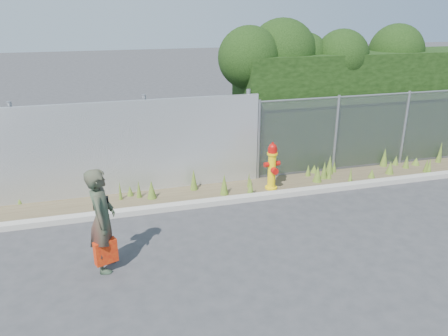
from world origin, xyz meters
The scene contains 10 objects.
ground centered at (0.00, 0.00, 0.00)m, with size 80.00×80.00×0.00m, color #333336.
curb centered at (0.00, 1.80, 0.06)m, with size 16.00×0.22×0.12m, color #A29E93.
weed_strip centered at (1.10, 2.47, 0.14)m, with size 16.00×1.29×0.55m.
corrugated_fence centered at (-3.25, 3.01, 1.10)m, with size 8.50×0.21×2.30m.
chainlink_fence centered at (4.25, 3.00, 1.03)m, with size 6.50×0.07×2.05m.
hedge centered at (4.11, 4.03, 2.04)m, with size 7.90×2.01×3.90m.
fire_hydrant centered at (1.13, 2.26, 0.57)m, with size 0.40×0.35×1.18m.
woman centered at (-2.80, -0.13, 0.89)m, with size 0.65×0.43×1.79m, color #106541.
red_tote_bag centered at (-2.79, -0.28, 0.39)m, with size 0.37×0.14×0.48m.
black_shoulder_bag centered at (-2.80, 0.07, 1.11)m, with size 0.25×0.11×0.19m.
Camera 1 is at (-2.62, -6.80, 4.17)m, focal length 35.00 mm.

